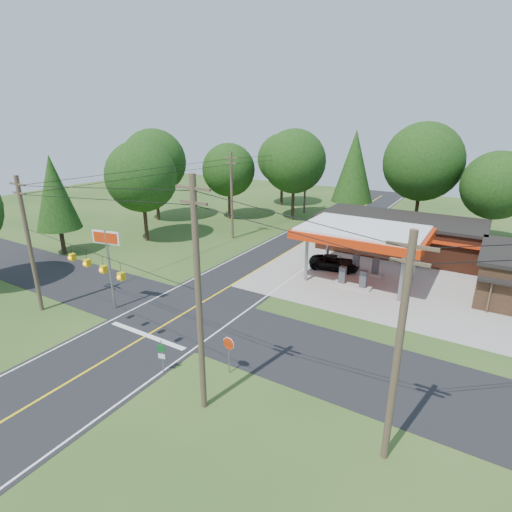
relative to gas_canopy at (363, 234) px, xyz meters
The scene contains 18 objects.
ground 16.38m from the gas_canopy, 124.70° to the right, with size 120.00×120.00×0.00m, color #284A1A.
main_highway 16.37m from the gas_canopy, 124.70° to the right, with size 8.00×120.00×0.02m, color black.
cross_road 16.37m from the gas_canopy, 124.70° to the right, with size 70.00×7.00×0.02m, color black.
lane_center_yellow 16.37m from the gas_canopy, 124.70° to the right, with size 0.15×110.00×0.00m, color yellow.
gas_canopy is the anchor object (origin of this frame).
convenience_store 10.31m from the gas_canopy, 84.28° to the left, with size 16.40×7.55×3.80m.
utility_pole_near_right 20.13m from the gas_canopy, 94.29° to the right, with size 1.80×0.30×11.50m.
utility_pole_near_left 25.83m from the gas_canopy, 135.78° to the right, with size 1.80×0.30×10.00m.
utility_pole_far_left 17.74m from the gas_canopy, 163.61° to the left, with size 1.80×0.30×10.00m.
utility_pole_right_b 19.80m from the gas_canopy, 69.27° to the right, with size 1.80×0.30×10.00m.
utility_pole_north 26.92m from the gas_canopy, 125.17° to the left, with size 0.30×0.30×9.50m.
overhead_beacons 21.56m from the gas_canopy, 117.76° to the right, with size 17.04×2.04×1.03m.
treeline_backdrop 14.09m from the gas_canopy, 126.61° to the left, with size 70.27×51.59×13.30m.
suv_car 4.85m from the gas_canopy, 152.33° to the left, with size 4.68×4.68×1.30m, color black.
sedan_car 9.25m from the gas_canopy, 69.24° to the left, with size 4.37×4.37×1.49m, color silver.
big_stop_sign 20.53m from the gas_canopy, 133.01° to the right, with size 2.27×0.53×6.18m.
octagonal_stop_sign 17.41m from the gas_canopy, 96.67° to the right, with size 0.80×0.13×2.29m.
route_sign_post 19.95m from the gas_canopy, 105.29° to the right, with size 0.42×0.13×2.07m.
Camera 1 is at (18.24, -19.63, 13.64)m, focal length 28.00 mm.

